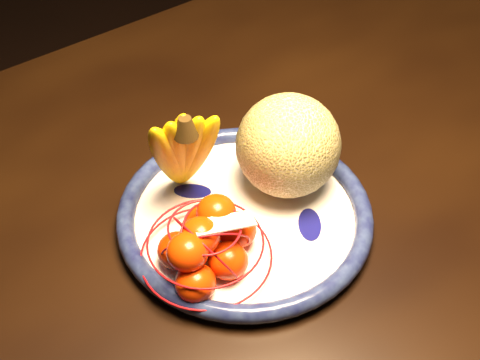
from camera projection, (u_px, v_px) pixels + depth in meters
dining_table at (332, 149)px, 1.08m from camera, size 1.42×0.88×0.70m
fruit_bowl at (245, 215)px, 0.86m from camera, size 0.33×0.33×0.03m
cantaloupe at (288, 146)px, 0.86m from camera, size 0.14×0.14×0.14m
banana_bunch at (182, 148)px, 0.82m from camera, size 0.11×0.11×0.17m
mandarin_bag at (206, 244)px, 0.79m from camera, size 0.19×0.19×0.10m
price_tag at (224, 223)px, 0.76m from camera, size 0.08×0.05×0.01m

